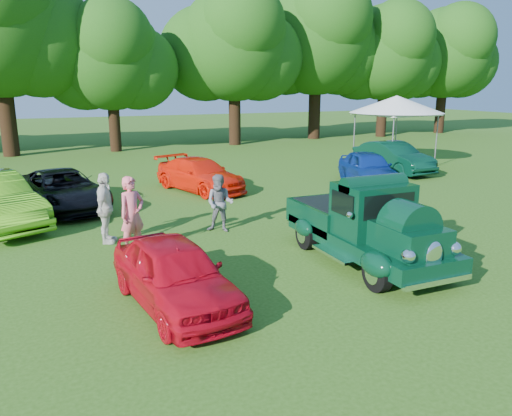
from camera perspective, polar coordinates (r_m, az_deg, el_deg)
name	(u,v)px	position (r m, az deg, el deg)	size (l,w,h in m)	color
ground	(315,271)	(11.56, 6.74, -7.11)	(120.00, 120.00, 0.00)	#2B5113
hero_pickup	(365,227)	(12.16, 12.40, -2.10)	(2.31, 4.96, 1.94)	black
red_convertible	(175,274)	(9.64, -9.26, -7.41)	(1.54, 3.83, 1.31)	#B80717
back_car_black	(63,190)	(18.08, -21.21, 1.93)	(2.21, 4.79, 1.33)	black
back_car_orange	(200,175)	(19.99, -6.43, 3.79)	(1.80, 4.42, 1.28)	red
back_car_blue	(368,168)	(21.70, 12.71, 4.49)	(1.65, 4.10, 1.40)	navy
back_car_green	(393,157)	(24.92, 15.38, 5.60)	(1.55, 4.45, 1.47)	black
spectator_pink	(132,215)	(12.86, -13.98, -0.73)	(0.71, 0.46, 1.94)	#F16373
spectator_grey	(220,203)	(14.27, -4.14, 0.54)	(0.81, 0.63, 1.67)	slate
spectator_white	(105,208)	(13.76, -16.85, -0.04)	(1.12, 0.46, 1.90)	beige
canopy_tent	(397,105)	(27.11, 15.76, 11.28)	(5.11, 5.11, 3.59)	white
tree_line	(94,35)	(33.72, -18.07, 18.25)	(62.81, 10.35, 11.94)	black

